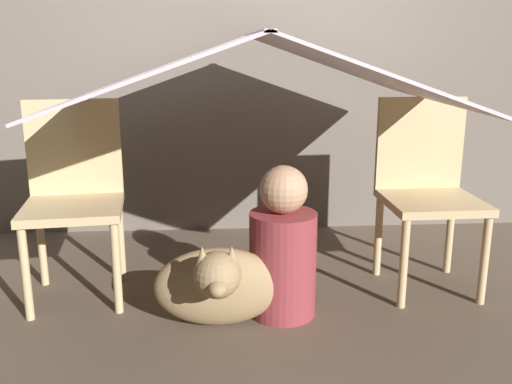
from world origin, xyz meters
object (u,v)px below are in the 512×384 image
Objects in this scene: chair_left at (74,191)px; dog at (218,285)px; chair_right at (426,185)px; person_front at (283,251)px.

dog is at bearing -39.03° from chair_left.
chair_right reaches higher than dog.
person_front is 1.24× the size of dog.
chair_left is 1.36× the size of person_front.
dog is (-0.27, -0.12, -0.09)m from person_front.
chair_left is 1.00× the size of chair_right.
chair_left is 0.97m from person_front.
chair_right is 1.36× the size of person_front.
person_front is 0.31m from dog.
chair_right reaches higher than person_front.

